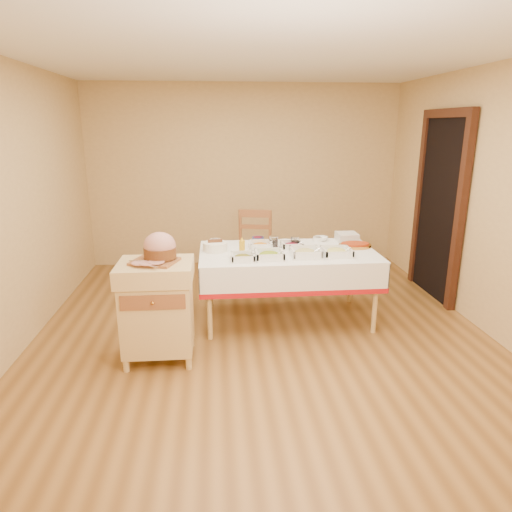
{
  "coord_description": "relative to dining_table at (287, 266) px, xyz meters",
  "views": [
    {
      "loc": [
        -0.44,
        -4.22,
        2.02
      ],
      "look_at": [
        -0.04,
        0.2,
        0.74
      ],
      "focal_mm": 32.0,
      "sensor_mm": 36.0,
      "label": 1
    }
  ],
  "objects": [
    {
      "name": "serving_dish_f",
      "position": [
        0.06,
        0.11,
        0.19
      ],
      "size": [
        0.23,
        0.21,
        0.1
      ],
      "color": "white",
      "rests_on": "dining_table"
    },
    {
      "name": "small_bowl_left",
      "position": [
        -0.75,
        0.35,
        0.19
      ],
      "size": [
        0.12,
        0.12,
        0.06
      ],
      "color": "white",
      "rests_on": "dining_table"
    },
    {
      "name": "preserve_jar_left",
      "position": [
        -0.13,
        0.16,
        0.22
      ],
      "size": [
        0.1,
        0.1,
        0.12
      ],
      "color": "silver",
      "rests_on": "dining_table"
    },
    {
      "name": "small_bowl_right",
      "position": [
        0.4,
        0.37,
        0.19
      ],
      "size": [
        0.1,
        0.1,
        0.05
      ],
      "color": "white",
      "rests_on": "dining_table"
    },
    {
      "name": "dining_chair",
      "position": [
        -0.27,
        0.97,
        -0.08
      ],
      "size": [
        0.53,
        0.51,
        1.0
      ],
      "color": "#975931",
      "rests_on": "ground"
    },
    {
      "name": "serving_dish_d",
      "position": [
        0.47,
        -0.2,
        0.2
      ],
      "size": [
        0.28,
        0.28,
        0.11
      ],
      "color": "white",
      "rests_on": "dining_table"
    },
    {
      "name": "bowl_small_imported",
      "position": [
        0.44,
        0.4,
        0.19
      ],
      "size": [
        0.17,
        0.17,
        0.05
      ],
      "primitive_type": "imported",
      "rotation": [
        0.0,
        0.0,
        0.08
      ],
      "color": "white",
      "rests_on": "dining_table"
    },
    {
      "name": "bread_basket",
      "position": [
        -0.75,
        0.07,
        0.21
      ],
      "size": [
        0.25,
        0.25,
        0.11
      ],
      "color": "white",
      "rests_on": "dining_table"
    },
    {
      "name": "small_bowl_mid",
      "position": [
        -0.27,
        0.4,
        0.19
      ],
      "size": [
        0.13,
        0.13,
        0.06
      ],
      "color": "navy",
      "rests_on": "dining_table"
    },
    {
      "name": "preserve_jar_right",
      "position": [
        0.1,
        0.16,
        0.21
      ],
      "size": [
        0.09,
        0.09,
        0.11
      ],
      "color": "silver",
      "rests_on": "dining_table"
    },
    {
      "name": "serving_dish_b",
      "position": [
        -0.22,
        -0.25,
        0.2
      ],
      "size": [
        0.27,
        0.27,
        0.11
      ],
      "color": "white",
      "rests_on": "dining_table"
    },
    {
      "name": "serving_dish_a",
      "position": [
        -0.49,
        -0.29,
        0.19
      ],
      "size": [
        0.23,
        0.22,
        0.1
      ],
      "color": "white",
      "rests_on": "dining_table"
    },
    {
      "name": "brass_platter",
      "position": [
        0.74,
        0.09,
        0.18
      ],
      "size": [
        0.35,
        0.25,
        0.05
      ],
      "color": "#BC8135",
      "rests_on": "dining_table"
    },
    {
      "name": "serving_dish_c",
      "position": [
        0.15,
        -0.21,
        0.2
      ],
      "size": [
        0.29,
        0.29,
        0.12
      ],
      "color": "white",
      "rests_on": "dining_table"
    },
    {
      "name": "serving_dish_e",
      "position": [
        -0.27,
        0.12,
        0.2
      ],
      "size": [
        0.25,
        0.24,
        0.11
      ],
      "color": "white",
      "rests_on": "dining_table"
    },
    {
      "name": "mustard_bottle",
      "position": [
        -0.48,
        -0.11,
        0.25
      ],
      "size": [
        0.06,
        0.06,
        0.19
      ],
      "color": "gold",
      "rests_on": "dining_table"
    },
    {
      "name": "bowl_white_imported",
      "position": [
        0.03,
        0.33,
        0.18
      ],
      "size": [
        0.14,
        0.14,
        0.03
      ],
      "primitive_type": "imported",
      "rotation": [
        0.0,
        0.0,
        0.04
      ],
      "color": "white",
      "rests_on": "dining_table"
    },
    {
      "name": "plate_stack",
      "position": [
        0.73,
        0.35,
        0.21
      ],
      "size": [
        0.23,
        0.23,
        0.1
      ],
      "color": "white",
      "rests_on": "dining_table"
    },
    {
      "name": "butcher_cart",
      "position": [
        -1.26,
        -0.76,
        -0.09
      ],
      "size": [
        0.64,
        0.54,
        0.9
      ],
      "color": "#DFBD7A",
      "rests_on": "ground"
    },
    {
      "name": "dining_table",
      "position": [
        0.0,
        0.0,
        0.0
      ],
      "size": [
        1.82,
        1.02,
        0.76
      ],
      "color": "#DFBD7A",
      "rests_on": "ground"
    },
    {
      "name": "doorway",
      "position": [
        1.9,
        0.6,
        0.51
      ],
      "size": [
        0.09,
        1.1,
        2.2
      ],
      "color": "black",
      "rests_on": "ground"
    },
    {
      "name": "ham_on_board",
      "position": [
        -1.22,
        -0.73,
        0.41
      ],
      "size": [
        0.39,
        0.37,
        0.26
      ],
      "color": "#975931",
      "rests_on": "butcher_cart"
    },
    {
      "name": "room_shell",
      "position": [
        -0.3,
        -0.3,
        0.7
      ],
      "size": [
        5.0,
        5.0,
        5.0
      ],
      "color": "olive",
      "rests_on": "ground"
    }
  ]
}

